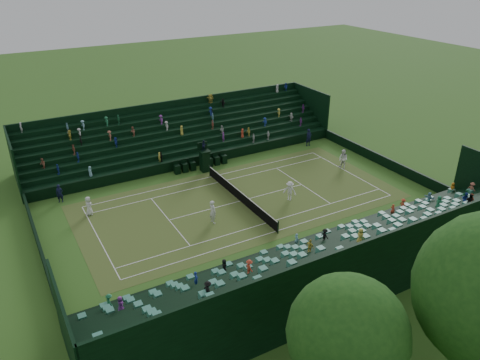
% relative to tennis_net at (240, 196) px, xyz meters
% --- Properties ---
extents(ground, '(160.00, 160.00, 0.00)m').
position_rel_tennis_net_xyz_m(ground, '(0.00, 0.00, -0.53)').
color(ground, '#386720').
rests_on(ground, ground).
extents(court_surface, '(12.97, 26.77, 0.01)m').
position_rel_tennis_net_xyz_m(court_surface, '(0.00, 0.00, -0.52)').
color(court_surface, '#386822').
rests_on(court_surface, ground).
extents(perimeter_wall_north, '(17.17, 0.20, 1.00)m').
position_rel_tennis_net_xyz_m(perimeter_wall_north, '(0.00, 15.88, -0.03)').
color(perimeter_wall_north, black).
rests_on(perimeter_wall_north, ground).
extents(perimeter_wall_south, '(17.17, 0.20, 1.00)m').
position_rel_tennis_net_xyz_m(perimeter_wall_south, '(0.00, -15.88, -0.03)').
color(perimeter_wall_south, black).
rests_on(perimeter_wall_south, ground).
extents(perimeter_wall_east, '(0.20, 31.77, 1.00)m').
position_rel_tennis_net_xyz_m(perimeter_wall_east, '(8.48, 0.00, -0.03)').
color(perimeter_wall_east, black).
rests_on(perimeter_wall_east, ground).
extents(perimeter_wall_west, '(0.20, 31.77, 1.00)m').
position_rel_tennis_net_xyz_m(perimeter_wall_west, '(-8.48, 0.00, -0.03)').
color(perimeter_wall_west, black).
rests_on(perimeter_wall_west, ground).
extents(north_grandstand, '(6.60, 32.00, 4.90)m').
position_rel_tennis_net_xyz_m(north_grandstand, '(12.66, 0.00, 1.02)').
color(north_grandstand, black).
rests_on(north_grandstand, ground).
extents(south_grandstand, '(6.60, 32.00, 4.90)m').
position_rel_tennis_net_xyz_m(south_grandstand, '(-12.66, 0.00, 1.02)').
color(south_grandstand, black).
rests_on(south_grandstand, ground).
extents(tennis_net, '(11.67, 0.10, 1.06)m').
position_rel_tennis_net_xyz_m(tennis_net, '(0.00, 0.00, 0.00)').
color(tennis_net, black).
rests_on(tennis_net, ground).
extents(umpire_chair, '(1.00, 1.00, 3.15)m').
position_rel_tennis_net_xyz_m(umpire_chair, '(-7.00, 0.06, 0.82)').
color(umpire_chair, black).
rests_on(umpire_chair, ground).
extents(courtside_chairs, '(0.56, 5.53, 1.22)m').
position_rel_tennis_net_xyz_m(courtside_chairs, '(-7.77, 0.01, -0.06)').
color(courtside_chairs, black).
rests_on(courtside_chairs, ground).
extents(player_near_west, '(0.87, 0.67, 1.59)m').
position_rel_tennis_net_xyz_m(player_near_west, '(-3.96, -11.59, 0.27)').
color(player_near_west, white).
rests_on(player_near_west, ground).
extents(player_near_east, '(0.76, 0.56, 1.94)m').
position_rel_tennis_net_xyz_m(player_near_east, '(2.00, -3.55, 0.44)').
color(player_near_east, silver).
rests_on(player_near_east, ground).
extents(player_far_west, '(1.03, 0.86, 1.89)m').
position_rel_tennis_net_xyz_m(player_far_west, '(-1.02, 12.05, 0.42)').
color(player_far_west, white).
rests_on(player_far_west, ground).
extents(player_far_east, '(1.27, 1.21, 1.73)m').
position_rel_tennis_net_xyz_m(player_far_east, '(1.85, 3.77, 0.34)').
color(player_far_east, white).
rests_on(player_far_east, ground).
extents(line_judge_north, '(0.52, 0.74, 1.91)m').
position_rel_tennis_net_xyz_m(line_judge_north, '(-7.42, 12.71, 0.43)').
color(line_judge_north, black).
rests_on(line_judge_north, ground).
extents(line_judge_south, '(0.57, 0.69, 1.61)m').
position_rel_tennis_net_xyz_m(line_judge_south, '(-7.29, -13.22, 0.28)').
color(line_judge_south, black).
rests_on(line_judge_south, ground).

